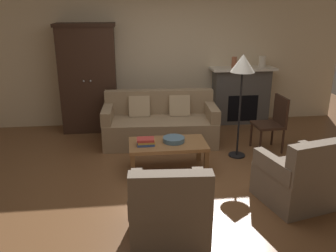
{
  "coord_description": "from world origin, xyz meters",
  "views": [
    {
      "loc": [
        -0.7,
        -4.35,
        2.29
      ],
      "look_at": [
        -0.11,
        0.63,
        0.55
      ],
      "focal_mm": 37.8,
      "sensor_mm": 36.0,
      "label": 1
    }
  ],
  "objects": [
    {
      "name": "back_wall",
      "position": [
        0.0,
        2.55,
        1.4
      ],
      "size": [
        7.2,
        0.1,
        2.8
      ],
      "primitive_type": "cube",
      "color": "beige",
      "rests_on": "ground"
    },
    {
      "name": "armchair_near_left",
      "position": [
        -0.33,
        -1.32,
        0.32
      ],
      "size": [
        0.83,
        0.82,
        0.88
      ],
      "color": "#756656",
      "rests_on": "ground"
    },
    {
      "name": "fruit_bowl",
      "position": [
        -0.06,
        0.31,
        0.45
      ],
      "size": [
        0.31,
        0.31,
        0.07
      ],
      "primitive_type": "cylinder",
      "color": "slate",
      "rests_on": "coffee_table"
    },
    {
      "name": "armoire",
      "position": [
        -1.4,
        2.22,
        0.99
      ],
      "size": [
        1.06,
        0.57,
        1.97
      ],
      "color": "#382319",
      "rests_on": "ground"
    },
    {
      "name": "coffee_table",
      "position": [
        -0.15,
        0.28,
        0.37
      ],
      "size": [
        1.1,
        0.6,
        0.42
      ],
      "color": "olive",
      "rests_on": "ground"
    },
    {
      "name": "couch",
      "position": [
        -0.16,
        1.4,
        0.32
      ],
      "size": [
        1.96,
        0.94,
        0.86
      ],
      "color": "#937A5B",
      "rests_on": "ground"
    },
    {
      "name": "mantel_vase_cream",
      "position": [
        1.93,
        2.28,
        1.23
      ],
      "size": [
        0.14,
        0.14,
        0.22
      ],
      "primitive_type": "cylinder",
      "color": "beige",
      "rests_on": "fireplace"
    },
    {
      "name": "floor_lamp",
      "position": [
        0.99,
        0.64,
        1.38
      ],
      "size": [
        0.36,
        0.36,
        1.6
      ],
      "color": "black",
      "rests_on": "ground"
    },
    {
      "name": "fireplace",
      "position": [
        1.55,
        2.3,
        0.57
      ],
      "size": [
        1.26,
        0.48,
        1.12
      ],
      "color": "#4C4947",
      "rests_on": "ground"
    },
    {
      "name": "book_stack",
      "position": [
        -0.47,
        0.24,
        0.47
      ],
      "size": [
        0.25,
        0.18,
        0.1
      ],
      "color": "#38569E",
      "rests_on": "coffee_table"
    },
    {
      "name": "side_chair_wooden",
      "position": [
        1.63,
        0.84,
        0.51
      ],
      "size": [
        0.46,
        0.46,
        0.9
      ],
      "color": "#382319",
      "rests_on": "ground"
    },
    {
      "name": "ground_plane",
      "position": [
        0.0,
        0.0,
        0.0
      ],
      "size": [
        9.6,
        9.6,
        0.0
      ],
      "primitive_type": "plane",
      "color": "brown"
    },
    {
      "name": "mantel_vase_terracotta",
      "position": [
        1.37,
        2.28,
        1.22
      ],
      "size": [
        0.1,
        0.1,
        0.21
      ],
      "primitive_type": "cylinder",
      "color": "#A86042",
      "rests_on": "fireplace"
    },
    {
      "name": "armchair_near_right",
      "position": [
        1.29,
        -0.8,
        0.32
      ],
      "size": [
        0.92,
        0.93,
        0.88
      ],
      "color": "#756656",
      "rests_on": "ground"
    }
  ]
}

